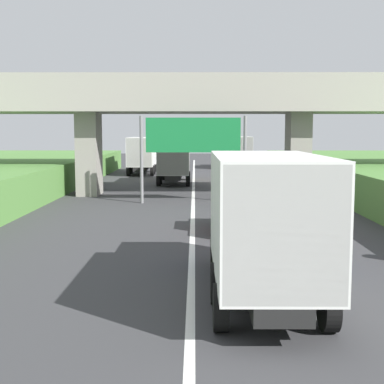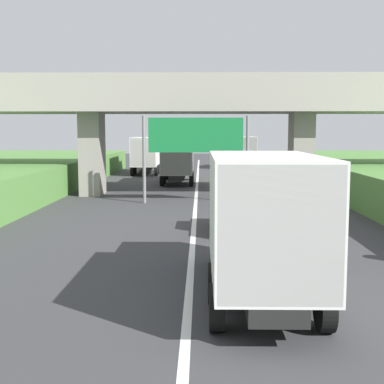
{
  "view_description": "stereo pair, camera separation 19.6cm",
  "coord_description": "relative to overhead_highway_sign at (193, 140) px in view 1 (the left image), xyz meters",
  "views": [
    {
      "loc": [
        0.09,
        2.49,
        3.94
      ],
      "look_at": [
        0.0,
        19.66,
        2.0
      ],
      "focal_mm": 49.85,
      "sensor_mm": 36.0,
      "label": 1
    },
    {
      "loc": [
        0.28,
        2.49,
        3.94
      ],
      "look_at": [
        0.0,
        19.66,
        2.0
      ],
      "focal_mm": 49.85,
      "sensor_mm": 36.0,
      "label": 2
    }
  ],
  "objects": [
    {
      "name": "lane_centre_stripe",
      "position": [
        0.0,
        -3.25,
        -3.49
      ],
      "size": [
        0.2,
        97.18,
        0.01
      ],
      "primitive_type": "cube",
      "color": "white",
      "rests_on": "ground"
    },
    {
      "name": "car_red",
      "position": [
        1.86,
        -8.31,
        -2.64
      ],
      "size": [
        1.86,
        4.1,
        1.72
      ],
      "color": "red",
      "rests_on": "ground"
    },
    {
      "name": "truck_blue",
      "position": [
        1.68,
        -16.85,
        -1.56
      ],
      "size": [
        2.44,
        7.3,
        3.44
      ],
      "color": "black",
      "rests_on": "ground"
    },
    {
      "name": "overhead_highway_sign",
      "position": [
        0.0,
        0.0,
        0.0
      ],
      "size": [
        5.88,
        0.18,
        4.82
      ],
      "color": "slate",
      "rests_on": "ground"
    },
    {
      "name": "truck_yellow",
      "position": [
        -1.47,
        11.58,
        -1.56
      ],
      "size": [
        2.44,
        7.3,
        3.44
      ],
      "color": "black",
      "rests_on": "ground"
    },
    {
      "name": "overpass_bridge",
      "position": [
        0.0,
        3.9,
        1.96
      ],
      "size": [
        40.0,
        4.8,
        7.32
      ],
      "color": "#9E998E",
      "rests_on": "ground"
    },
    {
      "name": "truck_orange",
      "position": [
        4.93,
        28.77,
        -1.56
      ],
      "size": [
        2.44,
        7.3,
        3.44
      ],
      "color": "black",
      "rests_on": "ground"
    },
    {
      "name": "truck_silver",
      "position": [
        -4.8,
        20.65,
        -1.56
      ],
      "size": [
        2.44,
        7.3,
        3.44
      ],
      "color": "black",
      "rests_on": "ground"
    }
  ]
}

